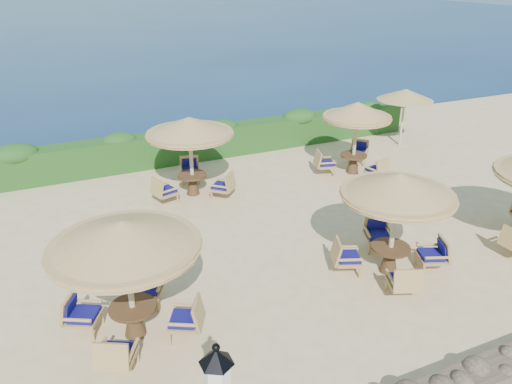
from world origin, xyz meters
The scene contains 8 objects.
ground centered at (0.00, 0.00, 0.00)m, with size 120.00×120.00×0.00m, color #D4B686.
sea centered at (0.00, 70.00, 0.00)m, with size 160.00×160.00×0.00m, color #0A1F46.
hedge centered at (0.00, 7.20, 0.60)m, with size 18.00×0.90×1.20m, color #183F14.
extra_parasol centered at (7.80, 5.20, 2.17)m, with size 2.30×2.30×2.41m.
cafe_set_0 centered at (-4.99, -2.17, 1.87)m, with size 2.98×2.98×2.65m.
cafe_set_1 centered at (1.27, -2.43, 1.80)m, with size 2.86×2.86×2.65m.
cafe_set_3 centered at (-1.76, 4.04, 1.92)m, with size 2.85×2.86×2.65m.
cafe_set_4 centered at (4.19, 3.42, 1.82)m, with size 2.68×2.68×2.65m.
Camera 1 is at (-6.10, -10.69, 6.99)m, focal length 35.00 mm.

